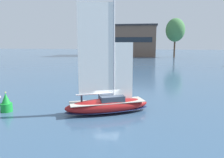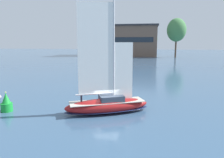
% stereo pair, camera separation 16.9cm
% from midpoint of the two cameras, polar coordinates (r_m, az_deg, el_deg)
% --- Properties ---
extents(ground_plane, '(400.00, 400.00, 0.00)m').
position_cam_midpoint_polar(ground_plane, '(23.96, -1.39, -8.75)').
color(ground_plane, '#385675').
extents(waterfront_building, '(38.73, 17.68, 16.33)m').
position_cam_midpoint_polar(waterfront_building, '(120.50, 2.18, 10.00)').
color(waterfront_building, brown).
rests_on(waterfront_building, ground).
extents(tree_shore_left, '(9.49, 9.49, 19.53)m').
position_cam_midpoint_polar(tree_shore_left, '(116.19, -6.76, 12.65)').
color(tree_shore_left, '#4C3828').
rests_on(tree_shore_left, ground).
extents(tree_shore_center, '(9.09, 9.09, 18.70)m').
position_cam_midpoint_polar(tree_shore_center, '(111.67, 16.16, 12.17)').
color(tree_shore_center, '#4C3828').
rests_on(tree_shore_center, ground).
extents(tree_shore_right, '(6.24, 6.24, 12.85)m').
position_cam_midpoint_polar(tree_shore_right, '(116.35, 9.90, 10.27)').
color(tree_shore_right, brown).
rests_on(tree_shore_right, ground).
extents(sailboat_main, '(9.43, 6.23, 12.66)m').
position_cam_midpoint_polar(sailboat_main, '(23.66, -1.38, -6.42)').
color(sailboat_main, maroon).
rests_on(sailboat_main, ground).
extents(channel_buoy, '(1.24, 1.24, 2.23)m').
position_cam_midpoint_polar(channel_buoy, '(26.74, -26.08, -5.81)').
color(channel_buoy, green).
rests_on(channel_buoy, ground).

